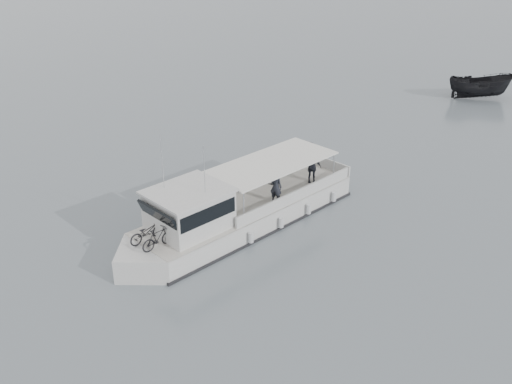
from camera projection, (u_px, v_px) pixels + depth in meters
ground at (148, 253)px, 26.76m from camera, size 1400.00×1400.00×0.00m
tour_boat at (230, 214)px, 28.22m from camera, size 14.37×4.96×5.98m
dark_motorboat at (480, 86)px, 48.72m from camera, size 5.67×4.91×2.13m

